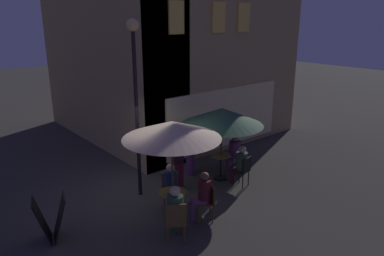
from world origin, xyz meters
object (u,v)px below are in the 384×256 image
patron_seated_0 (175,209)px  patron_seated_1 (202,194)px  cafe_chair_2 (170,186)px  street_lamp_near_corner (135,80)px  patio_umbrella_1 (222,117)px  patron_standing_6 (190,149)px  cafe_chair_3 (244,169)px  cafe_chair_1 (208,199)px  patio_umbrella_0 (172,130)px  cafe_table_1 (221,163)px  cafe_table_0 (173,201)px  patron_seated_2 (171,184)px  cafe_chair_0 (176,219)px  patron_standing_5 (178,160)px  patron_seated_4 (234,152)px  patron_seated_3 (240,163)px  menu_sandwich_board (51,219)px  cafe_chair_4 (236,155)px

patron_seated_0 → patron_seated_1: (0.97, 0.22, -0.04)m
cafe_chair_2 → street_lamp_near_corner: bearing=-131.9°
patio_umbrella_1 → patron_standing_6: bearing=120.6°
cafe_chair_3 → street_lamp_near_corner: bearing=48.6°
cafe_chair_1 → patron_seated_1: (-0.12, 0.08, 0.17)m
patio_umbrella_0 → cafe_table_1: bearing=21.2°
patron_standing_6 → patio_umbrella_1: bearing=59.2°
cafe_table_0 → patron_seated_2: patron_seated_2 is taller
street_lamp_near_corner → patron_seated_0: 3.38m
cafe_chair_0 → patron_standing_5: size_ratio=0.56×
patron_seated_4 → patron_standing_5: patron_standing_5 is taller
cafe_table_0 → patron_standing_5: 1.76m
patio_umbrella_1 → street_lamp_near_corner: bearing=163.1°
patron_seated_3 → patron_standing_5: patron_standing_5 is taller
patio_umbrella_1 → patron_standing_6: size_ratio=1.44×
cafe_chair_3 → patron_seated_0: size_ratio=0.70×
cafe_chair_2 → patron_standing_5: size_ratio=0.51×
menu_sandwich_board → patron_standing_6: 4.57m
street_lamp_near_corner → patron_standing_5: size_ratio=2.69×
street_lamp_near_corner → patio_umbrella_0: (-0.16, -1.70, -0.87)m
patron_seated_1 → patron_standing_5: bearing=-77.0°
cafe_chair_3 → patron_standing_6: size_ratio=0.54×
patio_umbrella_1 → cafe_chair_3: size_ratio=2.66×
patio_umbrella_0 → menu_sandwich_board: bearing=155.7°
cafe_chair_4 → patio_umbrella_0: bearing=9.2°
cafe_table_0 → patron_standing_5: (1.16, 1.28, 0.33)m
patron_seated_1 → patron_seated_4: (2.62, 1.46, -0.01)m
cafe_chair_1 → cafe_chair_3: (1.97, 0.64, 0.03)m
cafe_chair_1 → cafe_chair_2: (-0.27, 1.14, -0.00)m
patron_seated_4 → patron_standing_6: 1.37m
patio_umbrella_1 → cafe_chair_2: size_ratio=2.74×
patron_seated_0 → patron_seated_2: bearing=0.4°
patron_seated_1 → patron_standing_6: 2.63m
cafe_table_1 → cafe_chair_0: (-3.00, -1.70, 0.07)m
cafe_chair_1 → cafe_chair_3: bearing=-129.8°
cafe_chair_1 → patron_seated_3: (1.95, 0.78, 0.17)m
cafe_table_1 → patron_seated_2: size_ratio=0.66×
cafe_chair_2 → patron_standing_6: 1.98m
menu_sandwich_board → patron_seated_3: 5.18m
cafe_chair_4 → street_lamp_near_corner: bearing=-19.6°
cafe_table_0 → cafe_table_1: 2.72m
patron_standing_5 → patron_seated_0: bearing=138.0°
cafe_chair_1 → patron_standing_5: size_ratio=0.49×
cafe_table_1 → patron_seated_4: (0.67, 0.11, 0.17)m
street_lamp_near_corner → patio_umbrella_0: street_lamp_near_corner is taller
patron_standing_5 → patron_seated_3: bearing=-124.8°
cafe_chair_3 → patron_seated_1: 2.17m
cafe_chair_4 → cafe_chair_1: bearing=21.5°
patio_umbrella_0 → patio_umbrella_1: bearing=21.2°
cafe_chair_2 → patron_seated_2: 0.21m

